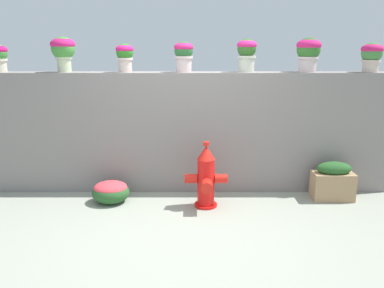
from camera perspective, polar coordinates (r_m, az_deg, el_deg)
ground_plane at (r=4.54m, az=-1.01°, el=-12.06°), size 24.00×24.00×0.00m
stone_wall at (r=5.47m, az=-0.81°, el=1.76°), size 5.67×0.35×1.66m
potted_plant_1 at (r=5.61m, az=-18.24°, el=13.00°), size 0.32×0.32×0.47m
potted_plant_2 at (r=5.42m, az=-9.73°, el=12.73°), size 0.24×0.24×0.37m
potted_plant_3 at (r=5.34m, az=-1.17°, el=13.03°), size 0.26×0.26×0.40m
potted_plant_4 at (r=5.42m, az=8.02°, el=13.14°), size 0.26×0.26×0.44m
potted_plant_5 at (r=5.59m, az=16.67°, el=12.85°), size 0.33×0.33×0.45m
potted_plant_6 at (r=5.83m, az=24.79°, el=11.79°), size 0.29×0.29×0.39m
fire_hydrant at (r=4.95m, az=2.10°, el=-5.01°), size 0.54×0.43×0.85m
flower_bush_left at (r=5.27m, az=-11.73°, el=-6.72°), size 0.49×0.44×0.29m
planter_box at (r=5.55m, az=19.91°, el=-5.16°), size 0.54×0.28×0.52m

